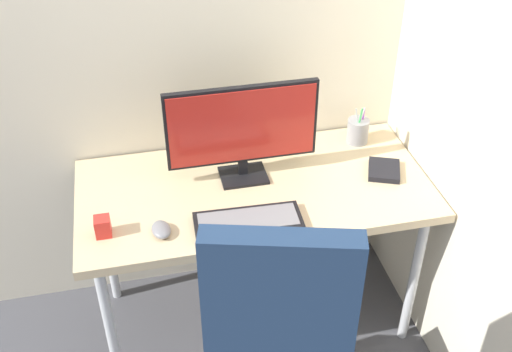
{
  "coord_description": "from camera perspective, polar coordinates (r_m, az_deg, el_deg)",
  "views": [
    {
      "loc": [
        -0.42,
        -1.91,
        2.23
      ],
      "look_at": [
        -0.01,
        -0.07,
        0.85
      ],
      "focal_mm": 43.51,
      "sensor_mm": 36.0,
      "label": 1
    }
  ],
  "objects": [
    {
      "name": "keyboard",
      "position": [
        2.26,
        -0.73,
        -4.22
      ],
      "size": [
        0.4,
        0.17,
        0.03
      ],
      "color": "black",
      "rests_on": "desk"
    },
    {
      "name": "ground_plane",
      "position": [
        2.96,
        -0.12,
        -12.59
      ],
      "size": [
        8.0,
        8.0,
        0.0
      ],
      "primitive_type": "plane",
      "color": "#4C4C51"
    },
    {
      "name": "mouse",
      "position": [
        2.25,
        -8.71,
        -4.89
      ],
      "size": [
        0.08,
        0.11,
        0.03
      ],
      "primitive_type": "ellipsoid",
      "rotation": [
        0.0,
        0.0,
        0.12
      ],
      "color": "slate",
      "rests_on": "desk"
    },
    {
      "name": "wall_side_right",
      "position": [
        2.25,
        19.53,
        12.58
      ],
      "size": [
        0.04,
        1.75,
        2.8
      ],
      "primitive_type": "cube",
      "color": "beige",
      "rests_on": "ground_plane"
    },
    {
      "name": "desk",
      "position": [
        2.49,
        -0.14,
        -2.14
      ],
      "size": [
        1.39,
        0.67,
        0.75
      ],
      "color": "#D1B78C",
      "rests_on": "ground_plane"
    },
    {
      "name": "notebook",
      "position": [
        2.57,
        11.69,
        0.54
      ],
      "size": [
        0.17,
        0.18,
        0.02
      ],
      "primitive_type": "cube",
      "rotation": [
        0.0,
        0.0,
        -0.38
      ],
      "color": "black",
      "rests_on": "desk"
    },
    {
      "name": "monitor",
      "position": [
        2.38,
        -1.28,
        4.4
      ],
      "size": [
        0.59,
        0.15,
        0.4
      ],
      "color": "black",
      "rests_on": "desk"
    },
    {
      "name": "desk_clamp_accessory",
      "position": [
        2.27,
        -13.91,
        -4.54
      ],
      "size": [
        0.06,
        0.06,
        0.07
      ],
      "primitive_type": "cube",
      "color": "red",
      "rests_on": "desk"
    },
    {
      "name": "pen_holder",
      "position": [
        2.72,
        9.34,
        4.14
      ],
      "size": [
        0.09,
        0.09,
        0.18
      ],
      "color": "gray",
      "rests_on": "desk"
    }
  ]
}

